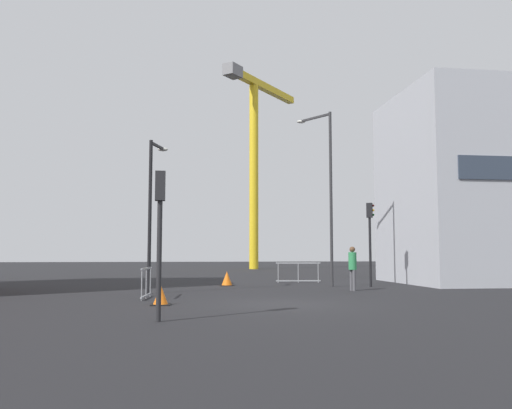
# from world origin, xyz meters

# --- Properties ---
(ground) EXTENTS (160.00, 160.00, 0.00)m
(ground) POSITION_xyz_m (0.00, 0.00, 0.00)
(ground) COLOR black
(construction_crane) EXTENTS (8.84, 10.57, 19.39)m
(construction_crane) POSITION_xyz_m (3.98, 36.36, 12.65)
(construction_crane) COLOR yellow
(construction_crane) RESTS_ON ground
(streetlamp_tall) EXTENTS (1.36, 1.85, 8.42)m
(streetlamp_tall) POSITION_xyz_m (3.80, 8.43, 4.96)
(streetlamp_tall) COLOR #2D2D30
(streetlamp_tall) RESTS_ON ground
(streetlamp_short) EXTENTS (0.72, 1.49, 6.14)m
(streetlamp_short) POSITION_xyz_m (-4.33, 5.26, 3.67)
(streetlamp_short) COLOR black
(streetlamp_short) RESTS_ON ground
(traffic_light_crosswalk) EXTENTS (0.25, 0.37, 3.54)m
(traffic_light_crosswalk) POSITION_xyz_m (-3.64, -3.94, 2.40)
(traffic_light_crosswalk) COLOR #232326
(traffic_light_crosswalk) RESTS_ON ground
(traffic_light_corner) EXTENTS (0.39, 0.33, 3.97)m
(traffic_light_corner) POSITION_xyz_m (5.75, 7.91, 2.67)
(traffic_light_corner) COLOR black
(traffic_light_corner) RESTS_ON ground
(pedestrian_walking) EXTENTS (0.34, 0.34, 1.86)m
(pedestrian_walking) POSITION_xyz_m (4.07, 5.43, 1.09)
(pedestrian_walking) COLOR #4C4C51
(pedestrian_walking) RESTS_ON ground
(safety_barrier_right_run) EXTENTS (2.40, 0.27, 1.08)m
(safety_barrier_right_run) POSITION_xyz_m (3.10, 11.87, 0.56)
(safety_barrier_right_run) COLOR #9EA0A5
(safety_barrier_right_run) RESTS_ON ground
(safety_barrier_left_run) EXTENTS (0.26, 2.09, 1.08)m
(safety_barrier_left_run) POSITION_xyz_m (-4.34, 2.64, 0.56)
(safety_barrier_left_run) COLOR gray
(safety_barrier_left_run) RESTS_ON ground
(traffic_cone_by_barrier) EXTENTS (0.62, 0.62, 0.62)m
(traffic_cone_by_barrier) POSITION_xyz_m (-3.74, 0.16, 0.29)
(traffic_cone_by_barrier) COLOR black
(traffic_cone_by_barrier) RESTS_ON ground
(traffic_cone_striped) EXTENTS (0.69, 0.69, 0.70)m
(traffic_cone_striped) POSITION_xyz_m (-0.92, 9.66, 0.33)
(traffic_cone_striped) COLOR black
(traffic_cone_striped) RESTS_ON ground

